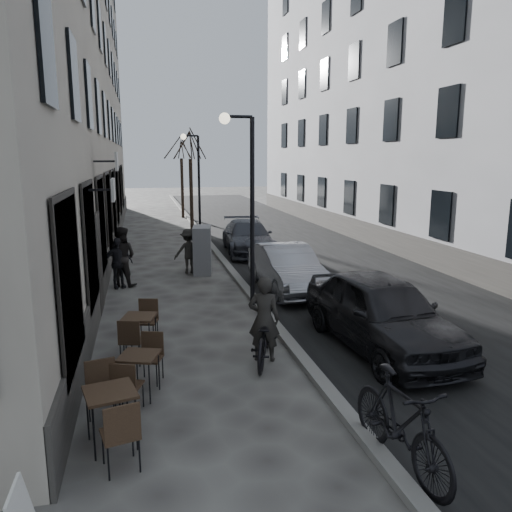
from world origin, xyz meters
name	(u,v)px	position (x,y,z in m)	size (l,w,h in m)	color
ground	(337,421)	(0.00, 0.00, 0.00)	(120.00, 120.00, 0.00)	#3D3A37
road	(285,242)	(3.85, 16.00, 0.00)	(7.30, 60.00, 0.00)	black
kerb	(210,244)	(0.20, 16.00, 0.06)	(0.25, 60.00, 0.12)	slate
building_left	(55,58)	(-6.00, 16.50, 8.00)	(4.00, 35.00, 16.00)	gray
building_right	(397,72)	(9.50, 16.50, 8.00)	(4.00, 35.00, 16.00)	gray
streetlamp_near	(246,191)	(-0.17, 6.00, 3.16)	(0.90, 0.28, 5.09)	black
streetlamp_far	(195,175)	(-0.17, 18.00, 3.16)	(0.90, 0.28, 5.09)	black
tree_near	(190,144)	(-0.10, 21.00, 4.66)	(2.40, 2.40, 5.70)	black
tree_far	(181,146)	(-0.10, 27.00, 4.66)	(2.40, 2.40, 5.70)	black
bistro_set_a	(111,412)	(-3.34, 0.12, 0.51)	(0.83, 1.72, 0.98)	black
bistro_set_b	(139,371)	(-2.96, 1.55, 0.46)	(0.89, 1.56, 0.89)	black
bistro_set_c	(140,330)	(-2.95, 3.57, 0.48)	(0.83, 1.63, 0.93)	black
utility_cabinet	(202,250)	(-0.80, 10.45, 0.83)	(0.61, 1.10, 1.65)	slate
bicycle	(264,335)	(-0.53, 2.58, 0.53)	(0.70, 2.01, 1.05)	black
cyclist_rider	(264,319)	(-0.53, 2.58, 0.86)	(0.63, 0.41, 1.73)	#262421
pedestrian_near	(122,257)	(-3.47, 9.28, 0.94)	(0.92, 0.71, 1.89)	black
pedestrian_mid	(189,251)	(-1.26, 10.58, 0.79)	(1.01, 0.58, 1.57)	#292724
pedestrian_far	(118,263)	(-3.60, 9.04, 0.79)	(0.93, 0.39, 1.59)	black
car_near	(382,312)	(2.06, 2.65, 0.80)	(1.89, 4.69, 1.60)	black
car_mid	(287,268)	(1.43, 7.59, 0.69)	(1.46, 4.20, 1.38)	gray
car_far	(248,237)	(1.54, 13.81, 0.68)	(1.90, 4.67, 1.36)	#383A42
moped	(401,423)	(0.35, -1.27, 0.64)	(0.60, 2.14, 1.28)	black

